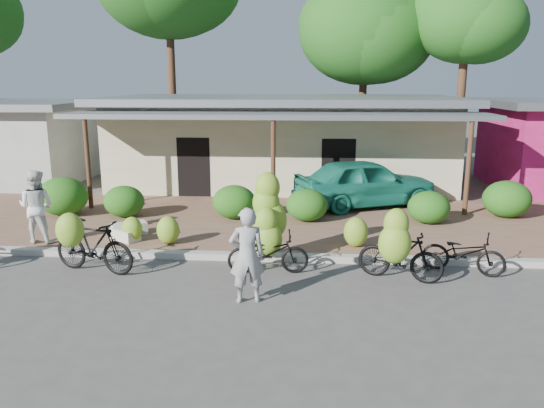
{
  "coord_description": "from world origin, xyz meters",
  "views": [
    {
      "loc": [
        1.09,
        -9.26,
        3.93
      ],
      "look_at": [
        0.23,
        2.42,
        1.2
      ],
      "focal_mm": 35.0,
      "sensor_mm": 36.0,
      "label": 1
    }
  ],
  "objects_px": {
    "bike_center": "(268,232)",
    "tree_near_right": "(462,19)",
    "bike_left": "(91,244)",
    "bystander": "(36,206)",
    "bike_far_right": "(463,253)",
    "bike_right": "(399,250)",
    "tree_center_right": "(361,29)",
    "vendor": "(247,255)",
    "teal_van": "(365,182)",
    "sack_far": "(125,234)",
    "sack_near": "(129,229)"
  },
  "relations": [
    {
      "from": "bike_center",
      "to": "tree_near_right",
      "type": "bearing_deg",
      "value": -33.96
    },
    {
      "from": "bike_left",
      "to": "bystander",
      "type": "height_order",
      "value": "bystander"
    },
    {
      "from": "bike_far_right",
      "to": "bike_right",
      "type": "bearing_deg",
      "value": 135.16
    },
    {
      "from": "tree_center_right",
      "to": "vendor",
      "type": "bearing_deg",
      "value": -101.13
    },
    {
      "from": "vendor",
      "to": "teal_van",
      "type": "xyz_separation_m",
      "value": [
        2.8,
        7.26,
        -0.01
      ]
    },
    {
      "from": "sack_far",
      "to": "bike_left",
      "type": "bearing_deg",
      "value": -90.27
    },
    {
      "from": "tree_near_right",
      "to": "teal_van",
      "type": "distance_m",
      "value": 10.48
    },
    {
      "from": "teal_van",
      "to": "sack_near",
      "type": "bearing_deg",
      "value": 97.57
    },
    {
      "from": "bike_center",
      "to": "bike_right",
      "type": "height_order",
      "value": "bike_center"
    },
    {
      "from": "bike_far_right",
      "to": "vendor",
      "type": "height_order",
      "value": "vendor"
    },
    {
      "from": "bike_left",
      "to": "vendor",
      "type": "relative_size",
      "value": 1.12
    },
    {
      "from": "bike_far_right",
      "to": "bystander",
      "type": "relative_size",
      "value": 1.0
    },
    {
      "from": "bike_left",
      "to": "bike_far_right",
      "type": "distance_m",
      "value": 7.74
    },
    {
      "from": "sack_near",
      "to": "tree_near_right",
      "type": "bearing_deg",
      "value": 46.19
    },
    {
      "from": "bike_right",
      "to": "sack_far",
      "type": "relative_size",
      "value": 2.37
    },
    {
      "from": "bike_left",
      "to": "vendor",
      "type": "bearing_deg",
      "value": -93.86
    },
    {
      "from": "tree_center_right",
      "to": "sack_far",
      "type": "distance_m",
      "value": 16.4
    },
    {
      "from": "bike_right",
      "to": "vendor",
      "type": "distance_m",
      "value": 3.09
    },
    {
      "from": "vendor",
      "to": "bystander",
      "type": "height_order",
      "value": "bystander"
    },
    {
      "from": "bike_left",
      "to": "bystander",
      "type": "distance_m",
      "value": 2.65
    },
    {
      "from": "tree_near_right",
      "to": "bystander",
      "type": "distance_m",
      "value": 18.33
    },
    {
      "from": "tree_center_right",
      "to": "bike_right",
      "type": "relative_size",
      "value": 4.82
    },
    {
      "from": "bystander",
      "to": "teal_van",
      "type": "xyz_separation_m",
      "value": [
        8.21,
        4.36,
        -0.13
      ]
    },
    {
      "from": "bike_left",
      "to": "bystander",
      "type": "bearing_deg",
      "value": 65.65
    },
    {
      "from": "sack_far",
      "to": "teal_van",
      "type": "xyz_separation_m",
      "value": [
        6.2,
        4.06,
        0.61
      ]
    },
    {
      "from": "bike_right",
      "to": "sack_near",
      "type": "xyz_separation_m",
      "value": [
        -6.32,
        2.54,
        -0.41
      ]
    },
    {
      "from": "bike_left",
      "to": "sack_near",
      "type": "distance_m",
      "value": 2.49
    },
    {
      "from": "bike_left",
      "to": "teal_van",
      "type": "xyz_separation_m",
      "value": [
        6.21,
        6.05,
        0.23
      ]
    },
    {
      "from": "tree_near_right",
      "to": "sack_near",
      "type": "xyz_separation_m",
      "value": [
        -10.78,
        -11.24,
        -6.16
      ]
    },
    {
      "from": "bike_right",
      "to": "bystander",
      "type": "height_order",
      "value": "bystander"
    },
    {
      "from": "tree_center_right",
      "to": "bike_left",
      "type": "height_order",
      "value": "tree_center_right"
    },
    {
      "from": "tree_center_right",
      "to": "sack_near",
      "type": "height_order",
      "value": "tree_center_right"
    },
    {
      "from": "bike_center",
      "to": "bike_far_right",
      "type": "xyz_separation_m",
      "value": [
        4.08,
        0.02,
        -0.36
      ]
    },
    {
      "from": "bike_right",
      "to": "tree_near_right",
      "type": "bearing_deg",
      "value": 2.42
    },
    {
      "from": "bike_center",
      "to": "bike_left",
      "type": "bearing_deg",
      "value": 93.21
    },
    {
      "from": "tree_near_right",
      "to": "bike_right",
      "type": "distance_m",
      "value": 15.59
    },
    {
      "from": "bike_right",
      "to": "bystander",
      "type": "xyz_separation_m",
      "value": [
        -8.28,
        1.77,
        0.32
      ]
    },
    {
      "from": "sack_near",
      "to": "bike_center",
      "type": "bearing_deg",
      "value": -27.32
    },
    {
      "from": "tree_center_right",
      "to": "sack_far",
      "type": "xyz_separation_m",
      "value": [
        -6.72,
        -13.71,
        -5.99
      ]
    },
    {
      "from": "tree_near_right",
      "to": "teal_van",
      "type": "xyz_separation_m",
      "value": [
        -4.53,
        -7.65,
        -5.56
      ]
    },
    {
      "from": "bike_far_right",
      "to": "teal_van",
      "type": "height_order",
      "value": "teal_van"
    },
    {
      "from": "bike_right",
      "to": "sack_far",
      "type": "height_order",
      "value": "bike_right"
    },
    {
      "from": "sack_far",
      "to": "tree_center_right",
      "type": "bearing_deg",
      "value": 63.88
    },
    {
      "from": "bystander",
      "to": "sack_far",
      "type": "bearing_deg",
      "value": -169.4
    },
    {
      "from": "bike_right",
      "to": "teal_van",
      "type": "xyz_separation_m",
      "value": [
        -0.07,
        6.13,
        0.19
      ]
    },
    {
      "from": "bike_left",
      "to": "sack_far",
      "type": "distance_m",
      "value": 2.03
    },
    {
      "from": "sack_far",
      "to": "vendor",
      "type": "height_order",
      "value": "vendor"
    },
    {
      "from": "tree_center_right",
      "to": "sack_far",
      "type": "height_order",
      "value": "tree_center_right"
    },
    {
      "from": "bike_right",
      "to": "sack_far",
      "type": "distance_m",
      "value": 6.61
    },
    {
      "from": "tree_near_right",
      "to": "vendor",
      "type": "distance_m",
      "value": 17.52
    }
  ]
}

